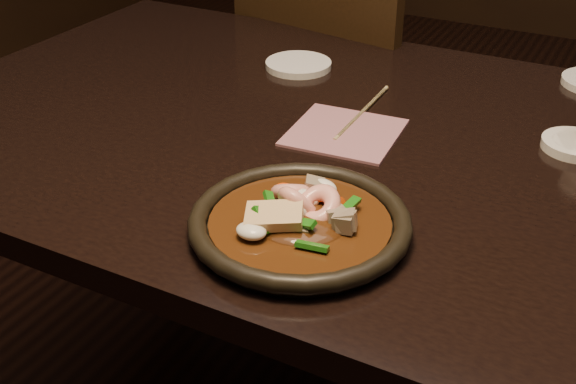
% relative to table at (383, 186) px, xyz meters
% --- Properties ---
extents(table, '(1.60, 0.90, 0.75)m').
position_rel_table_xyz_m(table, '(0.00, 0.00, 0.00)').
color(table, black).
rests_on(table, floor).
extents(chair, '(0.51, 0.51, 0.94)m').
position_rel_table_xyz_m(chair, '(-0.32, 0.57, -0.16)').
color(chair, black).
rests_on(chair, floor).
extents(plate, '(0.27, 0.27, 0.03)m').
position_rel_table_xyz_m(plate, '(-0.00, -0.28, 0.09)').
color(plate, black).
rests_on(plate, table).
extents(stirfry, '(0.15, 0.16, 0.06)m').
position_rel_table_xyz_m(stirfry, '(-0.01, -0.27, 0.10)').
color(stirfry, '#371B0A').
rests_on(stirfry, plate).
extents(soy_dish, '(0.10, 0.10, 0.01)m').
position_rel_table_xyz_m(soy_dish, '(0.26, 0.11, 0.08)').
color(soy_dish, silver).
rests_on(soy_dish, table).
extents(saucer_left, '(0.12, 0.12, 0.01)m').
position_rel_table_xyz_m(saucer_left, '(-0.26, 0.22, 0.08)').
color(saucer_left, silver).
rests_on(saucer_left, table).
extents(chopsticks, '(0.01, 0.23, 0.01)m').
position_rel_table_xyz_m(chopsticks, '(-0.07, 0.08, 0.08)').
color(chopsticks, tan).
rests_on(chopsticks, table).
extents(napkin, '(0.17, 0.17, 0.00)m').
position_rel_table_xyz_m(napkin, '(-0.07, -0.00, 0.08)').
color(napkin, '#925964').
rests_on(napkin, table).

